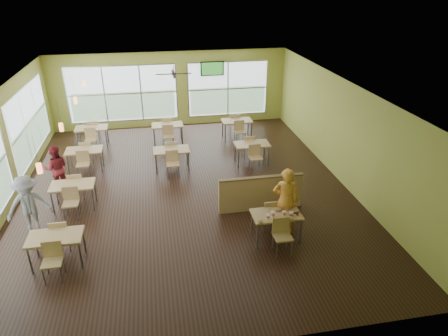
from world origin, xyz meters
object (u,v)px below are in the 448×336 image
(main_table, at_px, (276,218))
(man_plaid, at_px, (285,201))
(food_basket, at_px, (295,211))
(half_wall_divider, at_px, (261,193))

(main_table, distance_m, man_plaid, 0.51)
(food_basket, bearing_deg, main_table, 179.81)
(half_wall_divider, distance_m, food_basket, 1.55)
(main_table, xyz_separation_m, man_plaid, (0.32, 0.29, 0.28))
(half_wall_divider, xyz_separation_m, food_basket, (0.48, -1.45, 0.25))
(man_plaid, bearing_deg, main_table, 59.14)
(half_wall_divider, distance_m, man_plaid, 1.26)
(main_table, distance_m, food_basket, 0.50)
(food_basket, bearing_deg, half_wall_divider, 108.31)
(main_table, relative_size, man_plaid, 0.84)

